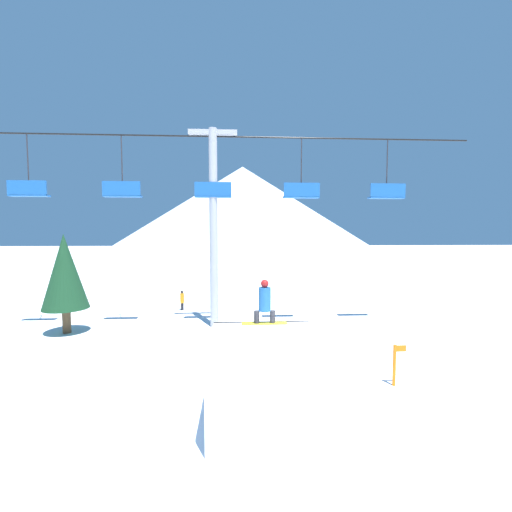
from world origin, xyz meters
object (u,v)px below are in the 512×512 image
snowboarder (265,302)px  distant_skier (182,299)px  trail_marker (395,364)px  snow_ramp (267,377)px  pine_tree_near (65,272)px

snowboarder → distant_skier: (-4.17, 11.09, -2.08)m
snowboarder → trail_marker: (4.12, 0.19, -2.04)m
snowboarder → snow_ramp: bearing=-92.7°
pine_tree_near → trail_marker: pine_tree_near is taller
pine_tree_near → snowboarder: bearing=-36.4°
pine_tree_near → distant_skier: bearing=43.3°
pine_tree_near → trail_marker: (13.06, -6.40, -2.23)m
snow_ramp → distant_skier: (-4.11, 12.43, -0.38)m
distant_skier → pine_tree_near: bearing=-136.7°
snowboarder → trail_marker: 4.60m
snowboarder → distant_skier: 12.03m
snow_ramp → pine_tree_near: (-8.88, 7.94, 1.89)m
pine_tree_near → distant_skier: pine_tree_near is taller
snowboarder → trail_marker: snowboarder is taller
snow_ramp → snowboarder: 2.17m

